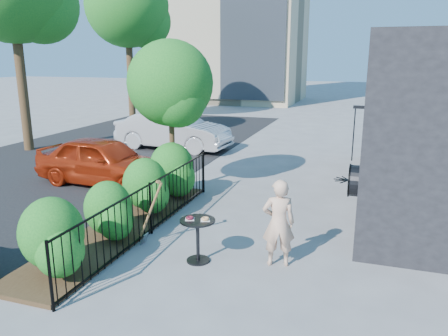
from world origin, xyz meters
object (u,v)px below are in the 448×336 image
(patio_tree, at_px, (172,89))
(shovel, at_px, (149,216))
(car_red, at_px, (104,161))
(cafe_table, at_px, (198,233))
(woman, at_px, (279,223))
(street_tree_far, at_px, (128,10))
(car_silver, at_px, (173,130))

(patio_tree, height_order, shovel, patio_tree)
(patio_tree, xyz_separation_m, car_red, (-2.24, 0.08, -2.08))
(cafe_table, distance_m, woman, 1.43)
(street_tree_far, bearing_deg, car_silver, -48.76)
(cafe_table, xyz_separation_m, shovel, (-1.14, 0.35, 0.05))
(car_red, bearing_deg, shovel, -131.99)
(woman, distance_m, car_red, 6.64)
(shovel, bearing_deg, woman, -0.62)
(patio_tree, distance_m, street_tree_far, 13.95)
(cafe_table, relative_size, woman, 0.54)
(patio_tree, height_order, car_silver, patio_tree)
(car_silver, bearing_deg, car_red, -173.24)
(woman, relative_size, car_silver, 0.34)
(woman, bearing_deg, patio_tree, -59.28)
(cafe_table, bearing_deg, car_red, 139.69)
(patio_tree, bearing_deg, shovel, -73.29)
(woman, distance_m, car_silver, 10.39)
(shovel, bearing_deg, car_red, 133.94)
(woman, xyz_separation_m, shovel, (-2.50, 0.03, -0.18))
(patio_tree, height_order, street_tree_far, street_tree_far)
(street_tree_far, relative_size, shovel, 6.12)
(woman, height_order, shovel, woman)
(patio_tree, relative_size, car_silver, 0.86)
(patio_tree, relative_size, car_red, 0.99)
(cafe_table, bearing_deg, street_tree_far, 123.52)
(street_tree_far, height_order, cafe_table, street_tree_far)
(cafe_table, bearing_deg, woman, 13.42)
(patio_tree, relative_size, street_tree_far, 0.48)
(street_tree_far, xyz_separation_m, cafe_table, (9.82, -14.82, -5.37))
(shovel, distance_m, car_silver, 9.16)
(car_silver, bearing_deg, patio_tree, -150.46)
(car_red, relative_size, car_silver, 0.88)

